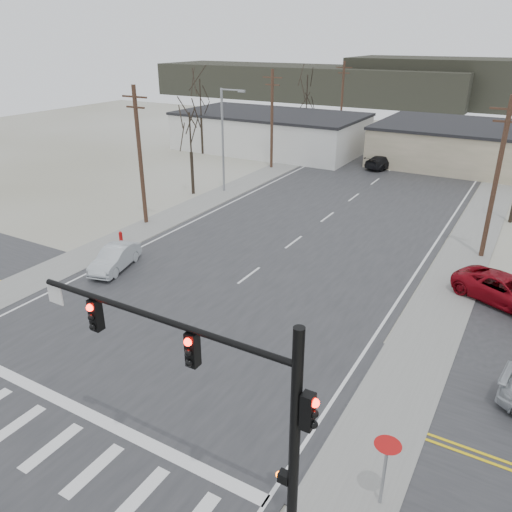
% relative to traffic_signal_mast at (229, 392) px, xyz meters
% --- Properties ---
extents(ground, '(140.00, 140.00, 0.00)m').
position_rel_traffic_signal_mast_xyz_m(ground, '(-7.89, 6.20, -4.67)').
color(ground, silver).
rests_on(ground, ground).
extents(main_road, '(18.00, 110.00, 0.05)m').
position_rel_traffic_signal_mast_xyz_m(main_road, '(-7.89, 21.20, -4.65)').
color(main_road, '#2A2A2D').
rests_on(main_road, ground).
extents(cross_road, '(90.00, 10.00, 0.04)m').
position_rel_traffic_signal_mast_xyz_m(cross_road, '(-7.89, 6.20, -4.65)').
color(cross_road, '#2A2A2D').
rests_on(cross_road, ground).
extents(sidewalk_left, '(3.00, 90.00, 0.06)m').
position_rel_traffic_signal_mast_xyz_m(sidewalk_left, '(-18.49, 26.20, -4.64)').
color(sidewalk_left, gray).
rests_on(sidewalk_left, ground).
extents(sidewalk_right, '(3.00, 90.00, 0.06)m').
position_rel_traffic_signal_mast_xyz_m(sidewalk_right, '(2.71, 26.20, -4.64)').
color(sidewalk_right, gray).
rests_on(sidewalk_right, ground).
extents(traffic_signal_mast, '(8.95, 0.43, 7.20)m').
position_rel_traffic_signal_mast_xyz_m(traffic_signal_mast, '(0.00, 0.00, 0.00)').
color(traffic_signal_mast, black).
rests_on(traffic_signal_mast, ground).
extents(fire_hydrant, '(0.24, 0.24, 0.87)m').
position_rel_traffic_signal_mast_xyz_m(fire_hydrant, '(-18.09, 14.20, -4.22)').
color(fire_hydrant, '#A50C0C').
rests_on(fire_hydrant, ground).
extents(yield_sign, '(0.80, 0.80, 2.35)m').
position_rel_traffic_signal_mast_xyz_m(yield_sign, '(3.61, 2.70, -2.61)').
color(yield_sign, gray).
rests_on(yield_sign, ground).
extents(building_left_far, '(22.30, 12.30, 4.50)m').
position_rel_traffic_signal_mast_xyz_m(building_left_far, '(-23.89, 46.20, -2.42)').
color(building_left_far, silver).
rests_on(building_left_far, ground).
extents(building_right_far, '(26.30, 14.30, 4.30)m').
position_rel_traffic_signal_mast_xyz_m(building_right_far, '(2.11, 50.20, -2.52)').
color(building_right_far, beige).
rests_on(building_right_far, ground).
extents(upole_left_b, '(2.20, 0.30, 10.00)m').
position_rel_traffic_signal_mast_xyz_m(upole_left_b, '(-19.39, 18.20, 0.55)').
color(upole_left_b, '#4E3124').
rests_on(upole_left_b, ground).
extents(upole_left_c, '(2.20, 0.30, 10.00)m').
position_rel_traffic_signal_mast_xyz_m(upole_left_c, '(-19.39, 38.20, 0.55)').
color(upole_left_c, '#4E3124').
rests_on(upole_left_c, ground).
extents(upole_left_d, '(2.20, 0.30, 10.00)m').
position_rel_traffic_signal_mast_xyz_m(upole_left_d, '(-19.39, 58.20, 0.55)').
color(upole_left_d, '#4E3124').
rests_on(upole_left_d, ground).
extents(upole_right_a, '(2.20, 0.30, 10.00)m').
position_rel_traffic_signal_mast_xyz_m(upole_right_a, '(3.61, 24.20, 0.55)').
color(upole_right_a, '#4E3124').
rests_on(upole_right_a, ground).
extents(streetlight_main, '(2.40, 0.25, 9.00)m').
position_rel_traffic_signal_mast_xyz_m(streetlight_main, '(-18.69, 28.20, 0.41)').
color(streetlight_main, gray).
rests_on(streetlight_main, ground).
extents(tree_left_near, '(3.30, 3.30, 7.35)m').
position_rel_traffic_signal_mast_xyz_m(tree_left_near, '(-20.89, 26.20, 0.55)').
color(tree_left_near, '#2D231B').
rests_on(tree_left_near, ground).
extents(tree_left_far, '(3.96, 3.96, 8.82)m').
position_rel_traffic_signal_mast_xyz_m(tree_left_far, '(-21.89, 52.20, 1.61)').
color(tree_left_far, '#2D231B').
rests_on(tree_left_far, ground).
extents(tree_left_mid, '(3.96, 3.96, 8.82)m').
position_rel_traffic_signal_mast_xyz_m(tree_left_mid, '(-29.89, 40.20, 1.61)').
color(tree_left_mid, '#2D231B').
rests_on(tree_left_mid, ground).
extents(hill_left, '(70.00, 18.00, 7.00)m').
position_rel_traffic_signal_mast_xyz_m(hill_left, '(-42.89, 98.20, -1.17)').
color(hill_left, '#333026').
rests_on(hill_left, ground).
extents(sedan_crossing, '(2.48, 4.39, 1.37)m').
position_rel_traffic_signal_mast_xyz_m(sedan_crossing, '(-15.39, 10.95, -3.94)').
color(sedan_crossing, '#AEB4B9').
rests_on(sedan_crossing, main_road).
extents(car_far_a, '(3.53, 5.22, 1.40)m').
position_rel_traffic_signal_mast_xyz_m(car_far_a, '(-8.78, 43.82, -3.93)').
color(car_far_a, black).
rests_on(car_far_a, main_road).
extents(car_far_b, '(2.66, 4.59, 1.47)m').
position_rel_traffic_signal_mast_xyz_m(car_far_b, '(-14.32, 68.96, -3.89)').
color(car_far_b, black).
rests_on(car_far_b, main_road).
extents(car_parked_red, '(5.93, 4.45, 1.50)m').
position_rel_traffic_signal_mast_xyz_m(car_parked_red, '(5.51, 18.14, -3.89)').
color(car_parked_red, maroon).
rests_on(car_parked_red, parking_lot).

